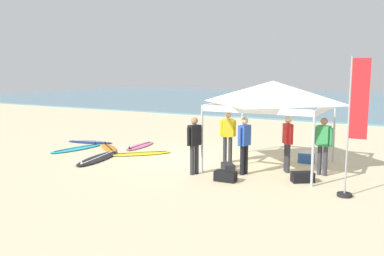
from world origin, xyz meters
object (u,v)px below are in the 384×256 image
at_px(surfboard_yellow, 140,153).
at_px(person_red, 288,140).
at_px(surfboard_orange, 109,148).
at_px(surfboard_cyan, 76,148).
at_px(person_green, 323,142).
at_px(banner_flag, 353,133).
at_px(gear_bag_on_sand, 303,177).
at_px(gear_bag_by_pole, 228,168).
at_px(surfboard_black, 98,158).
at_px(person_yellow, 228,133).
at_px(person_blue, 244,142).
at_px(canopy_tent, 273,92).
at_px(person_black, 194,142).
at_px(gear_bag_near_tent, 225,176).
at_px(cooler_box, 306,157).
at_px(surfboard_pink, 140,146).
at_px(surfboard_navy, 90,142).

bearing_deg(surfboard_yellow, person_red, 0.43).
distance_m(surfboard_orange, person_red, 7.28).
bearing_deg(surfboard_cyan, person_green, 3.73).
bearing_deg(person_red, banner_flag, -39.86).
bearing_deg(gear_bag_on_sand, gear_bag_by_pole, -178.57).
distance_m(surfboard_black, person_yellow, 4.60).
bearing_deg(person_green, person_red, -172.43).
xyz_separation_m(surfboard_black, person_blue, (5.21, 0.52, 0.95)).
height_order(canopy_tent, person_black, canopy_tent).
distance_m(person_green, gear_bag_near_tent, 3.09).
relative_size(person_green, person_red, 1.00).
height_order(surfboard_yellow, banner_flag, banner_flag).
distance_m(surfboard_yellow, cooler_box, 5.92).
distance_m(person_black, gear_bag_near_tent, 1.43).
xyz_separation_m(surfboard_yellow, gear_bag_by_pole, (3.93, -0.90, 0.10)).
bearing_deg(gear_bag_on_sand, person_red, 127.91).
xyz_separation_m(surfboard_yellow, person_black, (3.12, -1.54, 0.95)).
height_order(person_blue, person_red, same).
bearing_deg(surfboard_pink, gear_bag_near_tent, -30.30).
distance_m(surfboard_black, surfboard_orange, 1.93).
bearing_deg(gear_bag_on_sand, cooler_box, 100.47).
relative_size(person_yellow, person_red, 1.00).
distance_m(surfboard_pink, banner_flag, 8.96).
height_order(surfboard_black, banner_flag, banner_flag).
xyz_separation_m(surfboard_orange, surfboard_navy, (-1.57, 0.61, -0.00)).
height_order(surfboard_pink, gear_bag_near_tent, gear_bag_near_tent).
xyz_separation_m(surfboard_orange, gear_bag_on_sand, (7.90, -1.16, 0.10)).
height_order(person_black, person_red, same).
distance_m(person_green, person_blue, 2.30).
distance_m(person_black, person_red, 2.82).
height_order(surfboard_navy, person_green, person_green).
height_order(surfboard_orange, person_green, person_green).
distance_m(surfboard_cyan, person_black, 6.06).
bearing_deg(person_black, gear_bag_by_pole, 38.10).
height_order(gear_bag_on_sand, cooler_box, cooler_box).
bearing_deg(person_red, surfboard_black, -167.31).
relative_size(surfboard_navy, cooler_box, 4.28).
height_order(surfboard_yellow, person_blue, person_blue).
bearing_deg(person_red, surfboard_cyan, -176.75).
relative_size(person_blue, gear_bag_by_pole, 2.85).
bearing_deg(gear_bag_near_tent, person_green, 41.36).
xyz_separation_m(canopy_tent, gear_bag_near_tent, (-0.58, -2.27, -2.25)).
distance_m(person_yellow, person_black, 1.90).
xyz_separation_m(canopy_tent, gear_bag_on_sand, (1.33, -1.32, -2.25)).
bearing_deg(person_blue, surfboard_black, -174.26).
relative_size(surfboard_orange, person_black, 1.01).
bearing_deg(surfboard_black, person_black, -2.53).
bearing_deg(surfboard_yellow, person_yellow, 5.87).
bearing_deg(banner_flag, surfboard_orange, 168.08).
xyz_separation_m(surfboard_yellow, banner_flag, (7.47, -1.64, 1.54)).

